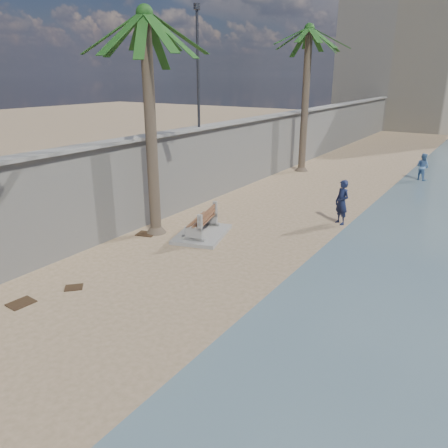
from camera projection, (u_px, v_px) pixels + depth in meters
The scene contains 13 objects.
ground_plane at pixel (61, 375), 9.03m from camera, with size 140.00×140.00×0.00m, color #9F8161.
seawall at pixel (274, 145), 27.02m from camera, with size 0.45×70.00×3.50m, color gray.
wall_cap at pixel (275, 115), 26.44m from camera, with size 0.80×70.00×0.12m, color gray.
end_building at pixel (430, 64), 49.09m from camera, with size 18.00×12.00×14.00m, color #B7AA93.
bench_far at pixel (202, 225), 16.69m from camera, with size 2.34×2.87×1.04m.
palm_mid at pixel (145, 17), 14.67m from camera, with size 5.00×5.00×8.75m.
palm_back at pixel (309, 31), 25.51m from camera, with size 5.00×5.00×9.34m.
streetlight at pixel (198, 56), 19.03m from camera, with size 0.28×0.28×5.12m.
person_a at pixel (342, 199), 17.86m from camera, with size 0.77×0.52×2.13m, color #151C3A.
person_b at pixel (423, 165), 25.49m from camera, with size 0.84×0.65×1.75m, color #5378AC.
debris_b at pixel (21, 303), 11.85m from camera, with size 0.66×0.53×0.03m, color #382616.
debris_c at pixel (146, 234), 17.00m from camera, with size 0.70×0.56×0.03m, color #382616.
debris_d at pixel (74, 287), 12.72m from camera, with size 0.50×0.40×0.03m, color #382616.
Camera 1 is at (6.93, -4.49, 5.89)m, focal length 35.00 mm.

